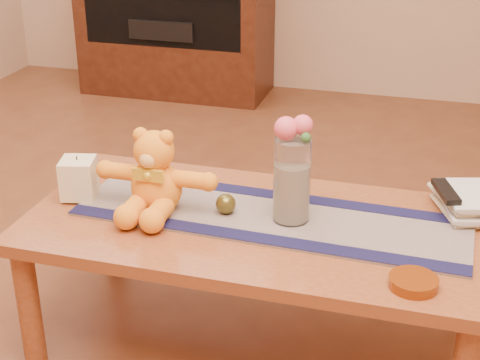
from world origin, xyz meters
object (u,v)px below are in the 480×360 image
(bronze_ball, at_px, (226,204))
(book_bottom, at_px, (442,212))
(glass_vase, at_px, (292,180))
(amber_dish, at_px, (413,282))
(tv_remote, at_px, (446,191))
(pillar_candle, at_px, (79,178))
(teddy_bear, at_px, (156,171))

(bronze_ball, xyz_separation_m, book_bottom, (0.64, 0.19, -0.03))
(glass_vase, height_order, amber_dish, glass_vase)
(book_bottom, distance_m, tv_remote, 0.08)
(pillar_candle, bearing_deg, bronze_ball, 1.80)
(bronze_ball, bearing_deg, book_bottom, 16.38)
(teddy_bear, xyz_separation_m, amber_dish, (0.80, -0.23, -0.12))
(teddy_bear, relative_size, amber_dish, 2.86)
(pillar_candle, bearing_deg, tv_remote, 9.74)
(glass_vase, distance_m, tv_remote, 0.48)
(book_bottom, bearing_deg, amber_dish, -119.68)
(glass_vase, xyz_separation_m, amber_dish, (0.38, -0.26, -0.12))
(bronze_ball, bearing_deg, glass_vase, 4.50)
(teddy_bear, bearing_deg, bronze_ball, 5.77)
(book_bottom, relative_size, amber_dish, 1.74)
(teddy_bear, bearing_deg, pillar_candle, 178.11)
(tv_remote, relative_size, amber_dish, 1.25)
(glass_vase, distance_m, book_bottom, 0.49)
(glass_vase, xyz_separation_m, bronze_ball, (-0.20, -0.02, -0.10))
(book_bottom, bearing_deg, bronze_ball, 174.29)
(teddy_bear, distance_m, amber_dish, 0.84)
(teddy_bear, relative_size, glass_vase, 1.41)
(teddy_bear, bearing_deg, glass_vase, 5.02)
(tv_remote, xyz_separation_m, amber_dish, (-0.06, -0.43, -0.07))
(teddy_bear, relative_size, book_bottom, 1.64)
(amber_dish, bearing_deg, book_bottom, 82.40)
(teddy_bear, height_order, tv_remote, teddy_bear)
(pillar_candle, height_order, book_bottom, pillar_candle)
(pillar_candle, height_order, glass_vase, glass_vase)
(teddy_bear, xyz_separation_m, tv_remote, (0.86, 0.20, -0.05))
(bronze_ball, bearing_deg, teddy_bear, -173.95)
(amber_dish, bearing_deg, tv_remote, 81.80)
(pillar_candle, xyz_separation_m, book_bottom, (1.13, 0.20, -0.06))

